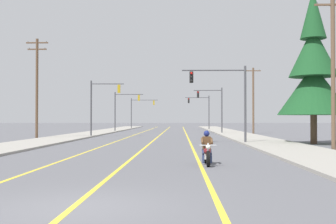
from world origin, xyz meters
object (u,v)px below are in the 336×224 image
at_px(traffic_signal_mid_right, 214,104).
at_px(traffic_signal_far_left, 139,108).
at_px(traffic_signal_mid_left, 123,106).
at_px(conifer_tree_right_verge_near, 313,72).
at_px(motorcycle_with_rider, 207,151).
at_px(traffic_signal_far_right, 202,107).
at_px(traffic_signal_near_right, 227,92).
at_px(traffic_signal_near_left, 100,100).
at_px(utility_pole_left_near, 37,85).
at_px(utility_pole_right_far, 253,99).
at_px(utility_pole_right_near, 333,63).

xyz_separation_m(traffic_signal_mid_right, traffic_signal_far_left, (-12.88, 27.92, 0.10)).
height_order(traffic_signal_mid_left, conifer_tree_right_verge_near, conifer_tree_right_verge_near).
distance_m(motorcycle_with_rider, traffic_signal_far_right, 56.83).
distance_m(traffic_signal_near_right, traffic_signal_near_left, 17.51).
relative_size(traffic_signal_near_left, utility_pole_left_near, 0.62).
bearing_deg(traffic_signal_near_right, traffic_signal_mid_left, 111.77).
xyz_separation_m(motorcycle_with_rider, traffic_signal_near_right, (2.59, 15.05, 3.53)).
relative_size(utility_pole_left_near, conifer_tree_right_verge_near, 0.81).
bearing_deg(traffic_signal_mid_right, traffic_signal_far_left, 114.76).
xyz_separation_m(traffic_signal_near_left, utility_pole_right_far, (18.56, 9.96, 0.58)).
xyz_separation_m(traffic_signal_near_left, conifer_tree_right_verge_near, (19.30, -12.38, 1.63)).
bearing_deg(utility_pole_right_near, motorcycle_with_rider, -136.37).
xyz_separation_m(traffic_signal_mid_left, utility_pole_left_near, (-5.38, -23.76, 1.29)).
bearing_deg(traffic_signal_near_left, traffic_signal_far_left, 89.25).
bearing_deg(traffic_signal_near_left, traffic_signal_near_right, -44.52).
xyz_separation_m(motorcycle_with_rider, utility_pole_left_near, (-15.43, 22.94, 4.78)).
distance_m(traffic_signal_far_right, utility_pole_left_near, 38.41).
height_order(traffic_signal_mid_right, traffic_signal_far_left, same).
relative_size(motorcycle_with_rider, traffic_signal_far_left, 0.35).
height_order(traffic_signal_near_left, traffic_signal_far_left, same).
bearing_deg(conifer_tree_right_verge_near, traffic_signal_mid_left, 121.49).
relative_size(traffic_signal_far_right, conifer_tree_right_verge_near, 0.50).
height_order(traffic_signal_mid_left, utility_pole_left_near, utility_pole_left_near).
xyz_separation_m(traffic_signal_far_left, conifer_tree_right_verge_near, (18.79, -50.90, 1.51)).
bearing_deg(utility_pole_left_near, motorcycle_with_rider, -56.07).
xyz_separation_m(motorcycle_with_rider, traffic_signal_far_left, (-9.40, 65.85, 3.55)).
distance_m(utility_pole_right_near, utility_pole_left_near, 28.10).
bearing_deg(traffic_signal_mid_right, motorcycle_with_rider, -95.25).
relative_size(traffic_signal_near_left, traffic_signal_mid_right, 1.00).
bearing_deg(utility_pole_right_near, utility_pole_right_far, 89.38).
distance_m(traffic_signal_near_right, traffic_signal_far_right, 41.60).
height_order(motorcycle_with_rider, traffic_signal_near_left, traffic_signal_near_left).
bearing_deg(traffic_signal_far_left, traffic_signal_mid_left, -91.95).
relative_size(utility_pole_right_near, utility_pole_left_near, 1.01).
bearing_deg(traffic_signal_far_right, traffic_signal_near_left, -113.64).
bearing_deg(traffic_signal_far_right, traffic_signal_far_left, 143.25).
height_order(motorcycle_with_rider, traffic_signal_near_right, traffic_signal_near_right).
bearing_deg(utility_pole_right_far, traffic_signal_mid_left, 153.30).
distance_m(motorcycle_with_rider, traffic_signal_near_right, 15.68).
bearing_deg(traffic_signal_far_left, conifer_tree_right_verge_near, -69.73).
height_order(utility_pole_right_far, conifer_tree_right_verge_near, conifer_tree_right_verge_near).
xyz_separation_m(utility_pole_left_near, conifer_tree_right_verge_near, (24.83, -7.99, 0.28)).
bearing_deg(utility_pole_right_far, utility_pole_left_near, -149.22).
bearing_deg(traffic_signal_far_left, traffic_signal_mid_right, -65.24).
distance_m(traffic_signal_far_left, utility_pole_left_near, 43.35).
bearing_deg(traffic_signal_far_right, utility_pole_left_near, -118.57).
bearing_deg(traffic_signal_near_left, utility_pole_right_far, 28.21).
xyz_separation_m(motorcycle_with_rider, traffic_signal_mid_right, (3.48, 37.93, 3.45)).
relative_size(traffic_signal_near_right, traffic_signal_near_left, 1.00).
xyz_separation_m(traffic_signal_mid_left, conifer_tree_right_verge_near, (19.44, -31.75, 1.58)).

